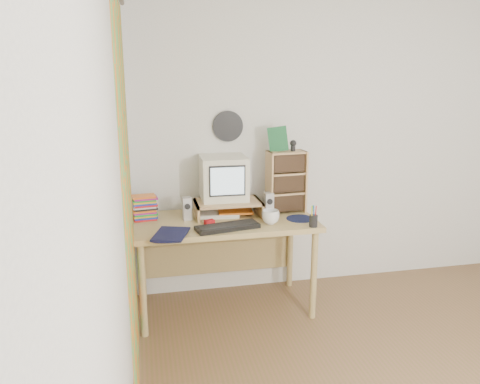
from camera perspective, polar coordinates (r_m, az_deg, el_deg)
name	(u,v)px	position (r m, az deg, el deg)	size (l,w,h in m)	color
back_wall	(333,144)	(4.15, 11.28, 5.71)	(3.50, 3.50, 0.00)	white
left_wall	(116,215)	(2.11, -14.90, -2.69)	(3.50, 3.50, 0.00)	white
curtain	(129,206)	(2.59, -13.42, -1.72)	(2.20, 2.20, 0.00)	#C76C1C
wall_disc	(228,126)	(3.83, -1.49, 8.02)	(0.25, 0.25, 0.02)	black
desk	(223,233)	(3.72, -2.12, -5.07)	(1.40, 0.70, 0.75)	tan
monitor_riser	(228,204)	(3.70, -1.48, -1.49)	(0.52, 0.30, 0.12)	tan
crt_monitor	(224,179)	(3.69, -1.93, 1.64)	(0.36, 0.36, 0.34)	silver
speaker_left	(187,209)	(3.62, -6.48, -2.02)	(0.07, 0.07, 0.18)	silver
speaker_right	(268,204)	(3.72, 3.49, -1.44)	(0.07, 0.07, 0.18)	silver
keyboard	(228,227)	(3.40, -1.53, -4.28)	(0.46, 0.15, 0.03)	black
dvd_stack	(145,204)	(3.66, -11.53, -1.44)	(0.17, 0.12, 0.25)	brown
cd_rack	(286,182)	(3.79, 5.64, 1.25)	(0.30, 0.16, 0.50)	tan
mug	(271,217)	(3.52, 3.75, -3.05)	(0.13, 0.13, 0.10)	white
diary	(156,232)	(3.31, -10.25, -4.84)	(0.26, 0.20, 0.05)	#0E1136
mousepad	(300,219)	(3.67, 7.35, -3.23)	(0.21, 0.21, 0.00)	#101C36
pen_cup	(313,219)	(3.48, 8.95, -3.23)	(0.06, 0.06, 0.12)	black
papers	(225,212)	(3.74, -1.86, -2.47)	(0.31, 0.23, 0.04)	white
red_box	(210,222)	(3.51, -3.74, -3.69)	(0.07, 0.04, 0.04)	red
game_box	(278,139)	(3.72, 4.65, 6.46)	(0.15, 0.03, 0.19)	#1C6336
webcam	(293,145)	(3.75, 6.49, 5.66)	(0.05, 0.05, 0.09)	black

